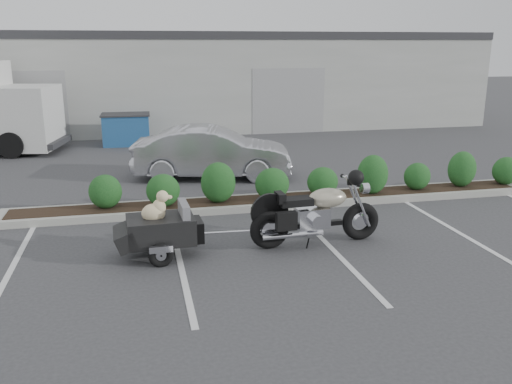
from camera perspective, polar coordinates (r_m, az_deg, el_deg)
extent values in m
plane|color=#38383A|center=(10.09, 0.19, -5.15)|extent=(90.00, 90.00, 0.00)
cube|color=#9E9E93|center=(12.33, 2.46, -0.96)|extent=(12.00, 1.00, 0.15)
cube|color=#9EA099|center=(26.35, -8.20, 11.86)|extent=(26.00, 10.00, 4.00)
torus|color=black|center=(9.62, 1.42, -3.96)|extent=(0.72, 0.21, 0.72)
torus|color=black|center=(10.24, 10.93, -3.04)|extent=(0.72, 0.21, 0.72)
cylinder|color=silver|center=(9.62, 1.42, -3.96)|extent=(0.30, 0.14, 0.30)
cylinder|color=silver|center=(10.24, 10.93, -3.04)|extent=(0.26, 0.12, 0.26)
cylinder|color=silver|center=(10.00, 10.92, -1.11)|extent=(0.46, 0.07, 0.95)
cylinder|color=silver|center=(10.19, 10.40, -0.78)|extent=(0.46, 0.07, 0.95)
cylinder|color=silver|center=(9.92, 9.88, 1.23)|extent=(0.07, 0.75, 0.04)
cylinder|color=silver|center=(10.09, 11.38, 0.39)|extent=(0.14, 0.20, 0.19)
sphere|color=black|center=(9.59, 10.49, 1.51)|extent=(0.29, 0.29, 0.28)
cube|color=silver|center=(9.82, 5.92, -2.65)|extent=(0.60, 0.39, 0.36)
cube|color=black|center=(9.90, 6.47, -3.36)|extent=(0.97, 0.15, 0.09)
ellipsoid|color=#B9B095|center=(9.83, 7.54, -0.61)|extent=(0.72, 0.43, 0.35)
cube|color=black|center=(9.62, 4.19, -1.00)|extent=(0.60, 0.35, 0.13)
cube|color=black|center=(9.50, 2.56, -0.57)|extent=(0.14, 0.33, 0.17)
cylinder|color=silver|center=(9.59, 3.90, -4.55)|extent=(1.12, 0.15, 0.10)
cylinder|color=silver|center=(9.93, 3.17, -3.82)|extent=(1.12, 0.15, 0.10)
cube|color=black|center=(9.34, 3.21, -3.07)|extent=(0.37, 0.17, 0.32)
cube|color=black|center=(9.36, -9.99, -3.92)|extent=(1.16, 0.82, 0.45)
cube|color=slate|center=(9.31, -7.59, -2.06)|extent=(0.16, 0.67, 0.32)
cube|color=slate|center=(9.33, -9.70, -3.25)|extent=(0.78, 0.70, 0.04)
cube|color=black|center=(9.36, -13.56, -4.62)|extent=(0.44, 0.79, 0.39)
cube|color=black|center=(9.45, -6.36, -3.95)|extent=(0.24, 0.54, 0.36)
torus|color=black|center=(9.04, -9.97, -6.59)|extent=(0.42, 0.14, 0.42)
torus|color=black|center=(9.88, -10.48, -4.69)|extent=(0.42, 0.14, 0.42)
cube|color=silver|center=(8.94, -9.97, -5.95)|extent=(0.39, 0.10, 0.11)
cube|color=silver|center=(9.89, -10.54, -3.89)|extent=(0.39, 0.10, 0.11)
cylinder|color=black|center=(9.46, -10.23, -5.60)|extent=(0.09, 0.96, 0.04)
cylinder|color=silver|center=(9.51, -4.81, -4.25)|extent=(0.64, 0.07, 0.04)
ellipsoid|color=beige|center=(9.27, -10.74, -2.18)|extent=(0.41, 0.29, 0.32)
ellipsoid|color=beige|center=(9.25, -10.17, -1.64)|extent=(0.24, 0.23, 0.29)
sphere|color=beige|center=(9.20, -9.83, -0.46)|extent=(0.21, 0.21, 0.20)
ellipsoid|color=beige|center=(9.21, -9.23, -0.55)|extent=(0.15, 0.09, 0.07)
sphere|color=black|center=(9.22, -8.83, -0.52)|extent=(0.04, 0.04, 0.04)
ellipsoid|color=beige|center=(9.13, -10.06, -0.45)|extent=(0.05, 0.05, 0.11)
ellipsoid|color=beige|center=(9.25, -10.13, -0.26)|extent=(0.05, 0.05, 0.11)
cylinder|color=beige|center=(9.25, -9.88, -2.94)|extent=(0.05, 0.05, 0.13)
cylinder|color=beige|center=(9.37, -9.95, -2.70)|extent=(0.05, 0.05, 0.13)
imported|color=#B9B8C0|center=(14.71, -4.63, 4.17)|extent=(4.43, 2.28, 1.39)
cube|color=#1A4D86|center=(20.15, -13.49, 6.38)|extent=(1.65, 1.12, 1.08)
cube|color=#2D2D30|center=(20.07, -13.59, 7.94)|extent=(1.74, 1.22, 0.05)
cube|color=silver|center=(19.71, -23.03, 7.24)|extent=(2.22, 2.45, 2.06)
cube|color=black|center=(19.75, -22.94, 6.44)|extent=(0.39, 1.76, 0.93)
cylinder|color=black|center=(18.94, -24.38, 4.51)|extent=(0.87, 0.41, 0.84)
cylinder|color=black|center=(20.83, -22.33, 5.60)|extent=(0.87, 0.41, 0.84)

